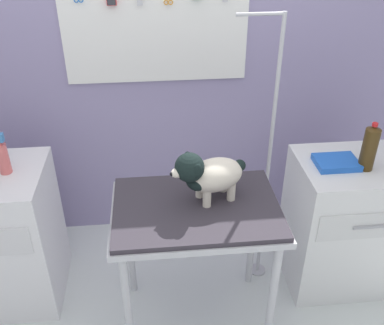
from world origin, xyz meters
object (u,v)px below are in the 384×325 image
at_px(grooming_arm, 266,172).
at_px(soda_bottle, 369,148).
at_px(grooming_table, 196,220).
at_px(cabinet_right, 345,223).
at_px(spray_bottle_short, 2,156).
at_px(dog, 208,174).

height_order(grooming_arm, soda_bottle, grooming_arm).
distance_m(grooming_table, cabinet_right, 1.05).
relative_size(cabinet_right, soda_bottle, 3.09).
xyz_separation_m(cabinet_right, spray_bottle_short, (-1.99, 0.08, 0.56)).
xyz_separation_m(spray_bottle_short, soda_bottle, (2.00, -0.14, 0.01)).
height_order(grooming_arm, cabinet_right, grooming_arm).
relative_size(dog, soda_bottle, 1.42).
relative_size(grooming_table, grooming_arm, 0.51).
relative_size(grooming_table, soda_bottle, 3.08).
xyz_separation_m(grooming_table, soda_bottle, (0.98, 0.19, 0.27)).
distance_m(grooming_arm, cabinet_right, 0.64).
bearing_deg(soda_bottle, dog, -170.67).
distance_m(dog, spray_bottle_short, 1.12).
bearing_deg(soda_bottle, grooming_table, -168.79).
distance_m(dog, soda_bottle, 0.93).
bearing_deg(grooming_arm, grooming_table, -144.22).
bearing_deg(grooming_table, cabinet_right, 14.30).
bearing_deg(grooming_arm, soda_bottle, -13.94).
distance_m(spray_bottle_short, soda_bottle, 2.00).
xyz_separation_m(grooming_table, spray_bottle_short, (-1.02, 0.33, 0.26)).
distance_m(grooming_arm, dog, 0.52).
height_order(grooming_table, spray_bottle_short, spray_bottle_short).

